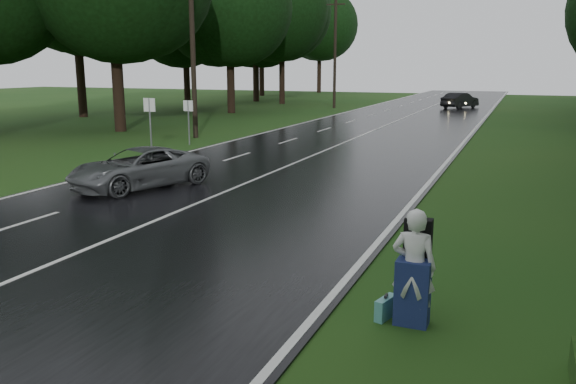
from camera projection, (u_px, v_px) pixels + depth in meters
name	position (u px, v px, depth m)	size (l,w,h in m)	color
ground	(54.00, 265.00, 11.74)	(160.00, 160.00, 0.00)	#1F4113
road	(342.00, 144.00, 29.81)	(12.00, 140.00, 0.04)	black
lane_center	(342.00, 143.00, 29.81)	(0.12, 140.00, 0.01)	silver
grey_car	(139.00, 168.00, 18.91)	(2.16, 4.68, 1.30)	#545759
far_car	(460.00, 100.00, 54.78)	(1.55, 4.45, 1.47)	black
hitchhiker	(414.00, 271.00, 8.88)	(0.69, 0.61, 1.87)	silver
suitcase	(386.00, 308.00, 9.21)	(0.14, 0.49, 0.35)	teal
utility_pole_mid	(196.00, 138.00, 32.57)	(1.80, 0.28, 9.57)	black
utility_pole_far	(334.00, 108.00, 55.67)	(1.80, 0.28, 10.68)	black
road_sign_a	(152.00, 154.00, 26.63)	(0.61, 0.10, 2.55)	white
road_sign_b	(190.00, 145.00, 29.59)	(0.54, 0.10, 2.27)	white
tree_left_d	(121.00, 131.00, 35.81)	(10.46, 10.46, 16.35)	black
tree_left_e	(231.00, 113.00, 49.84)	(9.72, 9.72, 15.18)	black
tree_left_f	(282.00, 104.00, 61.86)	(10.91, 10.91, 17.05)	black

